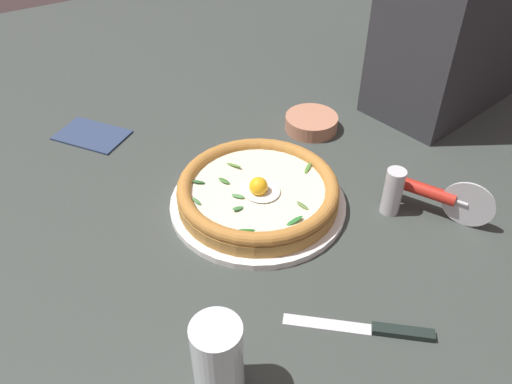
{
  "coord_description": "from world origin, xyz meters",
  "views": [
    {
      "loc": [
        0.53,
        -0.35,
        0.6
      ],
      "look_at": [
        -0.04,
        -0.0,
        0.03
      ],
      "focal_mm": 36.65,
      "sensor_mm": 36.0,
      "label": 1
    }
  ],
  "objects_px": {
    "pizza_cutter": "(436,194)",
    "side_bowl": "(311,123)",
    "pepper_shaker": "(393,192)",
    "table_knife": "(381,330)",
    "pizza": "(256,192)",
    "drinking_glass": "(218,364)",
    "folded_napkin": "(92,134)"
  },
  "relations": [
    {
      "from": "folded_napkin",
      "to": "pepper_shaker",
      "type": "relative_size",
      "value": 1.65
    },
    {
      "from": "side_bowl",
      "to": "pepper_shaker",
      "type": "relative_size",
      "value": 1.27
    },
    {
      "from": "drinking_glass",
      "to": "pepper_shaker",
      "type": "xyz_separation_m",
      "value": [
        -0.14,
        0.4,
        -0.01
      ]
    },
    {
      "from": "side_bowl",
      "to": "folded_napkin",
      "type": "xyz_separation_m",
      "value": [
        -0.21,
        -0.4,
        -0.01
      ]
    },
    {
      "from": "folded_napkin",
      "to": "pizza_cutter",
      "type": "bearing_deg",
      "value": 38.59
    },
    {
      "from": "side_bowl",
      "to": "pepper_shaker",
      "type": "xyz_separation_m",
      "value": [
        0.28,
        -0.04,
        0.03
      ]
    },
    {
      "from": "pizza_cutter",
      "to": "side_bowl",
      "type": "bearing_deg",
      "value": -176.07
    },
    {
      "from": "table_knife",
      "to": "folded_napkin",
      "type": "bearing_deg",
      "value": -164.24
    },
    {
      "from": "pizza",
      "to": "drinking_glass",
      "type": "height_order",
      "value": "drinking_glass"
    },
    {
      "from": "pizza",
      "to": "pepper_shaker",
      "type": "relative_size",
      "value": 3.22
    },
    {
      "from": "pizza",
      "to": "drinking_glass",
      "type": "distance_m",
      "value": 0.34
    },
    {
      "from": "pizza_cutter",
      "to": "folded_napkin",
      "type": "xyz_separation_m",
      "value": [
        -0.53,
        -0.42,
        -0.04
      ]
    },
    {
      "from": "table_knife",
      "to": "folded_napkin",
      "type": "distance_m",
      "value": 0.69
    },
    {
      "from": "side_bowl",
      "to": "folded_napkin",
      "type": "height_order",
      "value": "side_bowl"
    },
    {
      "from": "side_bowl",
      "to": "pizza_cutter",
      "type": "distance_m",
      "value": 0.32
    },
    {
      "from": "drinking_glass",
      "to": "table_knife",
      "type": "bearing_deg",
      "value": 80.09
    },
    {
      "from": "pizza_cutter",
      "to": "folded_napkin",
      "type": "bearing_deg",
      "value": -141.41
    },
    {
      "from": "pepper_shaker",
      "to": "table_knife",
      "type": "bearing_deg",
      "value": -44.63
    },
    {
      "from": "pizza_cutter",
      "to": "folded_napkin",
      "type": "relative_size",
      "value": 1.12
    },
    {
      "from": "pizza",
      "to": "drinking_glass",
      "type": "relative_size",
      "value": 2.27
    },
    {
      "from": "side_bowl",
      "to": "pizza_cutter",
      "type": "height_order",
      "value": "pizza_cutter"
    },
    {
      "from": "pizza_cutter",
      "to": "drinking_glass",
      "type": "bearing_deg",
      "value": -77.88
    },
    {
      "from": "pizza",
      "to": "pepper_shaker",
      "type": "bearing_deg",
      "value": 56.21
    },
    {
      "from": "side_bowl",
      "to": "drinking_glass",
      "type": "relative_size",
      "value": 0.9
    },
    {
      "from": "table_knife",
      "to": "pepper_shaker",
      "type": "height_order",
      "value": "pepper_shaker"
    },
    {
      "from": "folded_napkin",
      "to": "pepper_shaker",
      "type": "xyz_separation_m",
      "value": [
        0.49,
        0.36,
        0.04
      ]
    },
    {
      "from": "pizza_cutter",
      "to": "folded_napkin",
      "type": "height_order",
      "value": "pizza_cutter"
    },
    {
      "from": "pizza_cutter",
      "to": "pepper_shaker",
      "type": "bearing_deg",
      "value": -126.28
    },
    {
      "from": "folded_napkin",
      "to": "side_bowl",
      "type": "bearing_deg",
      "value": 62.36
    },
    {
      "from": "pizza_cutter",
      "to": "drinking_glass",
      "type": "distance_m",
      "value": 0.47
    },
    {
      "from": "table_knife",
      "to": "pizza",
      "type": "bearing_deg",
      "value": -177.72
    },
    {
      "from": "pizza_cutter",
      "to": "drinking_glass",
      "type": "xyz_separation_m",
      "value": [
        0.1,
        -0.46,
        0.01
      ]
    }
  ]
}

